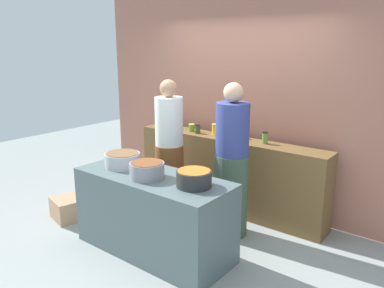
{
  "coord_description": "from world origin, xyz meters",
  "views": [
    {
      "loc": [
        2.62,
        -2.99,
        2.15
      ],
      "look_at": [
        0.0,
        0.35,
        1.05
      ],
      "focal_mm": 36.14,
      "sensor_mm": 36.0,
      "label": 1
    }
  ],
  "objects_px": {
    "preserve_jar_2": "(192,128)",
    "preserve_jar_4": "(215,129)",
    "preserve_jar_1": "(172,123)",
    "cooking_pot_left": "(122,160)",
    "preserve_jar_0": "(159,122)",
    "preserve_jar_7": "(240,134)",
    "bread_crate": "(68,208)",
    "cooking_pot_right": "(194,179)",
    "cook_in_cap": "(231,168)",
    "cook_with_tongs": "(170,157)",
    "preserve_jar_8": "(265,138)",
    "preserve_jar_3": "(198,129)",
    "preserve_jar_6": "(230,133)",
    "cooking_pot_center": "(147,170)",
    "preserve_jar_5": "(222,132)"
  },
  "relations": [
    {
      "from": "preserve_jar_2",
      "to": "preserve_jar_4",
      "type": "height_order",
      "value": "preserve_jar_4"
    },
    {
      "from": "preserve_jar_1",
      "to": "cooking_pot_left",
      "type": "height_order",
      "value": "preserve_jar_1"
    },
    {
      "from": "preserve_jar_0",
      "to": "preserve_jar_7",
      "type": "height_order",
      "value": "preserve_jar_0"
    },
    {
      "from": "preserve_jar_1",
      "to": "cooking_pot_left",
      "type": "xyz_separation_m",
      "value": [
        0.5,
        -1.41,
        -0.13
      ]
    },
    {
      "from": "preserve_jar_7",
      "to": "bread_crate",
      "type": "relative_size",
      "value": 0.28
    },
    {
      "from": "cooking_pot_right",
      "to": "cook_in_cap",
      "type": "xyz_separation_m",
      "value": [
        -0.1,
        0.82,
        -0.13
      ]
    },
    {
      "from": "preserve_jar_7",
      "to": "cook_with_tongs",
      "type": "distance_m",
      "value": 0.95
    },
    {
      "from": "preserve_jar_0",
      "to": "cook_with_tongs",
      "type": "distance_m",
      "value": 1.08
    },
    {
      "from": "preserve_jar_8",
      "to": "preserve_jar_4",
      "type": "bearing_deg",
      "value": 177.89
    },
    {
      "from": "preserve_jar_0",
      "to": "bread_crate",
      "type": "height_order",
      "value": "preserve_jar_0"
    },
    {
      "from": "preserve_jar_1",
      "to": "preserve_jar_3",
      "type": "xyz_separation_m",
      "value": [
        0.51,
        -0.06,
        -0.01
      ]
    },
    {
      "from": "bread_crate",
      "to": "cooking_pot_left",
      "type": "bearing_deg",
      "value": 7.31
    },
    {
      "from": "preserve_jar_6",
      "to": "preserve_jar_8",
      "type": "bearing_deg",
      "value": 2.88
    },
    {
      "from": "preserve_jar_2",
      "to": "cooking_pot_center",
      "type": "height_order",
      "value": "preserve_jar_2"
    },
    {
      "from": "preserve_jar_7",
      "to": "cooking_pot_left",
      "type": "xyz_separation_m",
      "value": [
        -0.62,
        -1.45,
        -0.11
      ]
    },
    {
      "from": "preserve_jar_2",
      "to": "cooking_pot_center",
      "type": "bearing_deg",
      "value": -67.86
    },
    {
      "from": "preserve_jar_1",
      "to": "preserve_jar_7",
      "type": "relative_size",
      "value": 1.32
    },
    {
      "from": "preserve_jar_3",
      "to": "preserve_jar_7",
      "type": "relative_size",
      "value": 1.07
    },
    {
      "from": "preserve_jar_1",
      "to": "bread_crate",
      "type": "xyz_separation_m",
      "value": [
        -0.43,
        -1.53,
        -0.92
      ]
    },
    {
      "from": "preserve_jar_3",
      "to": "cook_in_cap",
      "type": "bearing_deg",
      "value": -30.79
    },
    {
      "from": "preserve_jar_2",
      "to": "preserve_jar_7",
      "type": "distance_m",
      "value": 0.75
    },
    {
      "from": "preserve_jar_7",
      "to": "cooking_pot_center",
      "type": "relative_size",
      "value": 0.31
    },
    {
      "from": "preserve_jar_2",
      "to": "preserve_jar_3",
      "type": "xyz_separation_m",
      "value": [
        0.14,
        -0.05,
        0.01
      ]
    },
    {
      "from": "cook_with_tongs",
      "to": "preserve_jar_5",
      "type": "bearing_deg",
      "value": 66.57
    },
    {
      "from": "preserve_jar_8",
      "to": "cook_in_cap",
      "type": "height_order",
      "value": "cook_in_cap"
    },
    {
      "from": "preserve_jar_4",
      "to": "cook_in_cap",
      "type": "height_order",
      "value": "cook_in_cap"
    },
    {
      "from": "cook_in_cap",
      "to": "preserve_jar_7",
      "type": "bearing_deg",
      "value": 113.45
    },
    {
      "from": "preserve_jar_2",
      "to": "preserve_jar_5",
      "type": "bearing_deg",
      "value": 3.35
    },
    {
      "from": "preserve_jar_5",
      "to": "bread_crate",
      "type": "height_order",
      "value": "preserve_jar_5"
    },
    {
      "from": "preserve_jar_2",
      "to": "cooking_pot_center",
      "type": "relative_size",
      "value": 0.3
    },
    {
      "from": "preserve_jar_2",
      "to": "cooking_pot_left",
      "type": "bearing_deg",
      "value": -84.54
    },
    {
      "from": "preserve_jar_5",
      "to": "preserve_jar_3",
      "type": "bearing_deg",
      "value": -168.05
    },
    {
      "from": "preserve_jar_4",
      "to": "cook_with_tongs",
      "type": "xyz_separation_m",
      "value": [
        -0.18,
        -0.72,
        -0.25
      ]
    },
    {
      "from": "preserve_jar_6",
      "to": "preserve_jar_3",
      "type": "bearing_deg",
      "value": -176.04
    },
    {
      "from": "cooking_pot_center",
      "to": "cook_with_tongs",
      "type": "relative_size",
      "value": 0.2
    },
    {
      "from": "preserve_jar_0",
      "to": "preserve_jar_6",
      "type": "relative_size",
      "value": 0.87
    },
    {
      "from": "preserve_jar_2",
      "to": "preserve_jar_1",
      "type": "bearing_deg",
      "value": 177.35
    },
    {
      "from": "preserve_jar_1",
      "to": "preserve_jar_8",
      "type": "distance_m",
      "value": 1.49
    },
    {
      "from": "preserve_jar_2",
      "to": "cooking_pot_left",
      "type": "height_order",
      "value": "preserve_jar_2"
    },
    {
      "from": "preserve_jar_2",
      "to": "bread_crate",
      "type": "bearing_deg",
      "value": -117.91
    },
    {
      "from": "preserve_jar_1",
      "to": "cook_in_cap",
      "type": "relative_size",
      "value": 0.08
    },
    {
      "from": "cook_in_cap",
      "to": "preserve_jar_1",
      "type": "bearing_deg",
      "value": 157.04
    },
    {
      "from": "cook_in_cap",
      "to": "preserve_jar_2",
      "type": "bearing_deg",
      "value": 150.83
    },
    {
      "from": "preserve_jar_5",
      "to": "cook_in_cap",
      "type": "bearing_deg",
      "value": -48.36
    },
    {
      "from": "preserve_jar_2",
      "to": "preserve_jar_8",
      "type": "relative_size",
      "value": 0.71
    },
    {
      "from": "preserve_jar_0",
      "to": "cook_with_tongs",
      "type": "height_order",
      "value": "cook_with_tongs"
    },
    {
      "from": "preserve_jar_0",
      "to": "preserve_jar_8",
      "type": "distance_m",
      "value": 1.74
    },
    {
      "from": "preserve_jar_5",
      "to": "preserve_jar_8",
      "type": "distance_m",
      "value": 0.63
    },
    {
      "from": "preserve_jar_6",
      "to": "preserve_jar_8",
      "type": "distance_m",
      "value": 0.48
    },
    {
      "from": "preserve_jar_5",
      "to": "cooking_pot_right",
      "type": "height_order",
      "value": "preserve_jar_5"
    }
  ]
}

